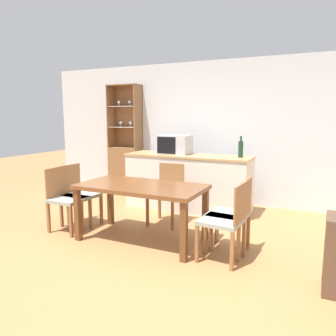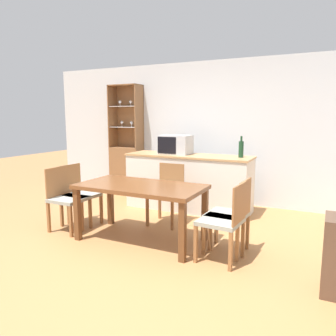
{
  "view_description": "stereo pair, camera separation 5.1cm",
  "coord_description": "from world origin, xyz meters",
  "px_view_note": "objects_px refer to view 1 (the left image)",
  "views": [
    {
      "loc": [
        1.99,
        -3.15,
        1.58
      ],
      "look_at": [
        -0.05,
        1.1,
        0.82
      ],
      "focal_mm": 35.0,
      "sensor_mm": 36.0,
      "label": 1
    },
    {
      "loc": [
        2.03,
        -3.13,
        1.58
      ],
      "look_at": [
        -0.05,
        1.1,
        0.82
      ],
      "focal_mm": 35.0,
      "sensor_mm": 36.0,
      "label": 2
    }
  ],
  "objects_px": {
    "dining_table": "(141,192)",
    "dining_chair_side_right_far": "(231,215)",
    "dining_chair_side_right_near": "(225,221)",
    "dining_chair_side_left_far": "(79,194)",
    "dining_chair_head_far": "(167,193)",
    "wine_bottle": "(241,149)",
    "microwave": "(175,145)",
    "display_cabinet": "(126,162)",
    "dining_chair_side_left_near": "(66,198)"
  },
  "relations": [
    {
      "from": "dining_table",
      "to": "dining_chair_side_right_far",
      "type": "height_order",
      "value": "dining_chair_side_right_far"
    },
    {
      "from": "dining_chair_side_right_near",
      "to": "dining_chair_side_left_far",
      "type": "distance_m",
      "value": 2.26
    },
    {
      "from": "dining_chair_head_far",
      "to": "dining_chair_side_left_far",
      "type": "bearing_deg",
      "value": 27.93
    },
    {
      "from": "dining_chair_side_left_far",
      "to": "wine_bottle",
      "type": "bearing_deg",
      "value": 130.87
    },
    {
      "from": "dining_table",
      "to": "microwave",
      "type": "xyz_separation_m",
      "value": [
        -0.27,
        1.6,
        0.46
      ]
    },
    {
      "from": "dining_table",
      "to": "wine_bottle",
      "type": "bearing_deg",
      "value": 61.8
    },
    {
      "from": "display_cabinet",
      "to": "dining_table",
      "type": "distance_m",
      "value": 2.66
    },
    {
      "from": "dining_chair_side_left_far",
      "to": "microwave",
      "type": "distance_m",
      "value": 1.82
    },
    {
      "from": "display_cabinet",
      "to": "dining_table",
      "type": "xyz_separation_m",
      "value": [
        1.6,
        -2.12,
        -0.02
      ]
    },
    {
      "from": "dining_chair_side_right_near",
      "to": "dining_table",
      "type": "bearing_deg",
      "value": 88.02
    },
    {
      "from": "dining_chair_side_right_far",
      "to": "dining_chair_side_left_far",
      "type": "height_order",
      "value": "same"
    },
    {
      "from": "display_cabinet",
      "to": "wine_bottle",
      "type": "height_order",
      "value": "display_cabinet"
    },
    {
      "from": "wine_bottle",
      "to": "dining_chair_side_right_near",
      "type": "bearing_deg",
      "value": -81.38
    },
    {
      "from": "dining_table",
      "to": "dining_chair_head_far",
      "type": "bearing_deg",
      "value": 90.05
    },
    {
      "from": "microwave",
      "to": "wine_bottle",
      "type": "height_order",
      "value": "wine_bottle"
    },
    {
      "from": "dining_table",
      "to": "dining_chair_side_left_far",
      "type": "height_order",
      "value": "dining_chair_side_left_far"
    },
    {
      "from": "dining_chair_side_right_far",
      "to": "dining_chair_head_far",
      "type": "height_order",
      "value": "same"
    },
    {
      "from": "dining_table",
      "to": "dining_chair_side_right_near",
      "type": "bearing_deg",
      "value": -6.46
    },
    {
      "from": "display_cabinet",
      "to": "wine_bottle",
      "type": "xyz_separation_m",
      "value": [
        2.46,
        -0.52,
        0.42
      ]
    },
    {
      "from": "dining_chair_side_right_near",
      "to": "wine_bottle",
      "type": "relative_size",
      "value": 2.62
    },
    {
      "from": "dining_chair_side_left_far",
      "to": "dining_chair_side_left_near",
      "type": "bearing_deg",
      "value": 4.16
    },
    {
      "from": "display_cabinet",
      "to": "dining_chair_side_right_far",
      "type": "xyz_separation_m",
      "value": [
        2.72,
        -2.0,
        -0.2
      ]
    },
    {
      "from": "dining_chair_side_right_near",
      "to": "wine_bottle",
      "type": "distance_m",
      "value": 1.86
    },
    {
      "from": "dining_chair_side_right_far",
      "to": "dining_chair_head_far",
      "type": "bearing_deg",
      "value": 64.36
    },
    {
      "from": "display_cabinet",
      "to": "dining_chair_side_right_near",
      "type": "relative_size",
      "value": 2.49
    },
    {
      "from": "dining_chair_side_right_far",
      "to": "wine_bottle",
      "type": "height_order",
      "value": "wine_bottle"
    },
    {
      "from": "dining_table",
      "to": "microwave",
      "type": "relative_size",
      "value": 3.01
    },
    {
      "from": "dining_chair_head_far",
      "to": "microwave",
      "type": "height_order",
      "value": "microwave"
    },
    {
      "from": "display_cabinet",
      "to": "dining_chair_side_right_far",
      "type": "distance_m",
      "value": 3.39
    },
    {
      "from": "dining_chair_side_right_far",
      "to": "display_cabinet",
      "type": "bearing_deg",
      "value": 57.06
    },
    {
      "from": "display_cabinet",
      "to": "wine_bottle",
      "type": "relative_size",
      "value": 6.54
    },
    {
      "from": "dining_chair_side_right_far",
      "to": "dining_chair_side_left_far",
      "type": "xyz_separation_m",
      "value": [
        -2.24,
        0.01,
        0.0
      ]
    },
    {
      "from": "dining_chair_side_right_near",
      "to": "display_cabinet",
      "type": "bearing_deg",
      "value": 54.91
    },
    {
      "from": "dining_chair_head_far",
      "to": "microwave",
      "type": "bearing_deg",
      "value": -73.62
    },
    {
      "from": "dining_table",
      "to": "microwave",
      "type": "height_order",
      "value": "microwave"
    },
    {
      "from": "microwave",
      "to": "dining_chair_side_left_near",
      "type": "bearing_deg",
      "value": -116.4
    },
    {
      "from": "dining_chair_side_right_near",
      "to": "microwave",
      "type": "height_order",
      "value": "microwave"
    },
    {
      "from": "dining_chair_side_right_far",
      "to": "dining_table",
      "type": "bearing_deg",
      "value": 99.54
    },
    {
      "from": "dining_chair_side_left_far",
      "to": "microwave",
      "type": "height_order",
      "value": "microwave"
    },
    {
      "from": "display_cabinet",
      "to": "dining_table",
      "type": "bearing_deg",
      "value": -52.98
    },
    {
      "from": "display_cabinet",
      "to": "dining_chair_side_right_near",
      "type": "xyz_separation_m",
      "value": [
        2.72,
        -2.25,
        -0.2
      ]
    },
    {
      "from": "dining_chair_side_right_near",
      "to": "dining_chair_head_far",
      "type": "relative_size",
      "value": 1.0
    },
    {
      "from": "dining_chair_side_right_near",
      "to": "microwave",
      "type": "distance_m",
      "value": 2.31
    },
    {
      "from": "dining_table",
      "to": "dining_chair_side_left_near",
      "type": "xyz_separation_m",
      "value": [
        -1.12,
        -0.12,
        -0.18
      ]
    },
    {
      "from": "dining_chair_side_right_far",
      "to": "dining_chair_side_right_near",
      "type": "distance_m",
      "value": 0.25
    },
    {
      "from": "dining_chair_side_left_near",
      "to": "dining_chair_side_right_near",
      "type": "distance_m",
      "value": 2.24
    },
    {
      "from": "display_cabinet",
      "to": "dining_chair_head_far",
      "type": "distance_m",
      "value": 2.12
    },
    {
      "from": "display_cabinet",
      "to": "wine_bottle",
      "type": "bearing_deg",
      "value": -11.95
    },
    {
      "from": "dining_chair_side_right_far",
      "to": "dining_chair_head_far",
      "type": "distance_m",
      "value": 1.28
    },
    {
      "from": "dining_chair_side_right_far",
      "to": "dining_chair_side_left_near",
      "type": "relative_size",
      "value": 1.0
    }
  ]
}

